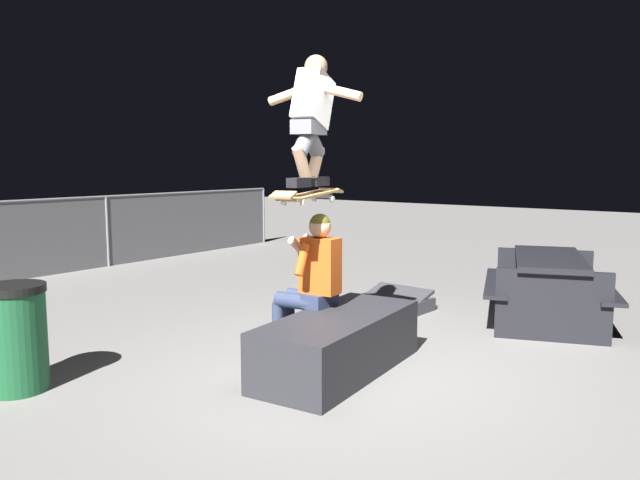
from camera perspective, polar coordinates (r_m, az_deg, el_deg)
ground_plane at (r=5.35m, az=3.07°, el=-12.17°), size 40.00×40.00×0.00m
ledge_box_main at (r=5.29m, az=1.72°, el=-9.59°), size 1.80×0.88×0.49m
person_sitting_on_ledge at (r=5.55m, az=-0.94°, el=-3.54°), size 0.60×0.77×1.33m
skateboard at (r=5.28m, az=-1.04°, el=4.19°), size 1.04×0.38×0.13m
skater_airborne at (r=5.34m, az=-0.77°, el=11.60°), size 0.63×0.89×1.12m
kicker_ramp at (r=7.38m, az=5.86°, el=-6.32°), size 1.14×0.90×0.33m
picnic_table_back at (r=7.27m, az=20.42°, el=-3.36°), size 2.05×1.84×0.75m
trash_bin at (r=5.38m, az=-26.43°, el=-8.11°), size 0.49×0.49×0.84m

